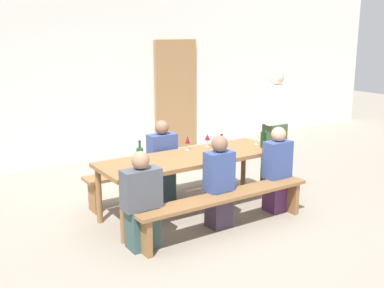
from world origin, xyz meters
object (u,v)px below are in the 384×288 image
Objects in this scene: wine_glass_1 at (188,140)px; seated_guest_near_0 at (142,204)px; seated_guest_near_2 at (277,172)px; seated_guest_near_1 at (219,184)px; bench_near at (225,202)px; wine_bottle_2 at (263,139)px; wine_glass_2 at (274,140)px; bench_far at (164,172)px; wine_glass_0 at (207,138)px; wooden_door at (176,95)px; seated_guest_far_0 at (162,164)px; standing_host at (275,132)px; wine_bottle_1 at (221,149)px; wine_bottle_0 at (140,157)px; wine_glass_3 at (257,136)px; tasting_table at (192,161)px.

seated_guest_near_0 is at bearing -143.55° from wine_glass_1.
seated_guest_near_1 is at bearing 90.00° from seated_guest_near_2.
bench_near is 12.18× the size of wine_glass_1.
seated_guest_near_2 is (-0.10, -0.39, -0.34)m from wine_bottle_2.
seated_guest_near_2 reaches higher than wine_glass_1.
wine_glass_2 is at bearing -30.45° from wine_glass_1.
bench_near is 13.12× the size of wine_glass_2.
seated_guest_near_1 reaches higher than bench_far.
wine_glass_0 is 0.16× the size of seated_guest_near_0.
wooden_door is 1.87× the size of seated_guest_far_0.
wine_bottle_2 is at bearing 108.03° from wine_glass_2.
seated_guest_near_2 is 0.64× the size of standing_host.
wine_glass_0 is at bearing 71.58° from wine_bottle_1.
wine_bottle_1 is 1.76× the size of wine_glass_0.
seated_guest_near_0 is at bearing 15.80° from standing_host.
bench_near is at bearing -98.57° from seated_guest_near_0.
wine_bottle_0 is (-2.37, -3.10, -0.18)m from wooden_door.
wine_bottle_0 is 0.29× the size of seated_guest_near_0.
seated_guest_near_1 reaches higher than wine_glass_1.
wine_glass_3 reaches higher than bench_near.
bench_far is at bearing 147.27° from wine_glass_3.
wine_glass_0 is (-0.60, 0.44, 0.01)m from wine_bottle_2.
wine_bottle_1 is 1.59× the size of wine_glass_1.
seated_guest_far_0 is at bearing -124.88° from wooden_door.
wine_glass_3 is at bearing 92.89° from wine_glass_2.
wooden_door reaches higher than wine_glass_3.
wine_bottle_2 reaches higher than wine_glass_2.
seated_guest_far_0 is at bearing 44.31° from wine_bottle_0.
tasting_table is 2.17× the size of seated_guest_near_2.
seated_guest_near_1 reaches higher than wine_bottle_1.
seated_guest_near_1 is (-1.02, -0.39, -0.34)m from wine_bottle_2.
standing_host is at bearing 6.54° from wine_bottle_0.
standing_host is (1.54, 0.72, 0.31)m from seated_guest_near_1.
wine_glass_0 reaches higher than tasting_table.
wine_bottle_1 is at bearing -112.40° from wooden_door.
bench_far is 1.13m from wine_bottle_1.
wine_glass_1 is 0.99m from wine_glass_3.
wine_bottle_0 reaches higher than bench_far.
wine_glass_1 is at bearing 68.30° from tasting_table.
seated_guest_near_1 reaches higher than wine_bottle_2.
wine_bottle_0 is 0.28× the size of seated_guest_near_1.
tasting_table is 0.76m from bench_near.
wooden_door is 3.43m from tasting_table.
wine_glass_3 is at bearing -74.84° from seated_guest_near_0.
bench_far is 0.68m from wine_glass_1.
wine_glass_0 is at bearing 66.18° from bench_near.
wine_glass_2 reaches higher than tasting_table.
wooden_door is at bearing 66.64° from bench_near.
seated_guest_near_1 is 0.99× the size of seated_guest_far_0.
tasting_table is 1.04× the size of bench_far.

